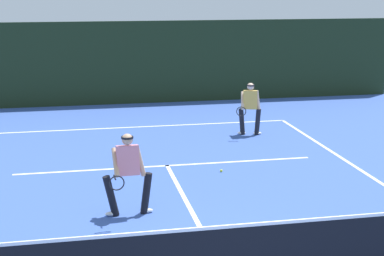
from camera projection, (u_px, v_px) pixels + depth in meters
name	position (u px, v px, depth m)	size (l,w,h in m)	color
court_line_baseline_far	(146.00, 127.00, 19.14)	(9.27, 0.10, 0.01)	white
court_line_service	(167.00, 166.00, 14.99)	(7.56, 0.10, 0.01)	white
court_line_centre	(191.00, 211.00, 11.98)	(0.10, 6.40, 0.01)	white
tennis_net	(233.00, 256.00, 8.80)	(10.17, 0.09, 1.12)	#1E4723
player_near	(128.00, 171.00, 11.59)	(0.99, 0.89, 1.66)	black
player_far	(250.00, 106.00, 17.92)	(0.94, 0.86, 1.60)	black
tennis_ball	(221.00, 171.00, 14.49)	(0.07, 0.07, 0.07)	#D1E033
back_fence_windscreen	(133.00, 63.00, 22.58)	(21.05, 0.12, 3.15)	black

